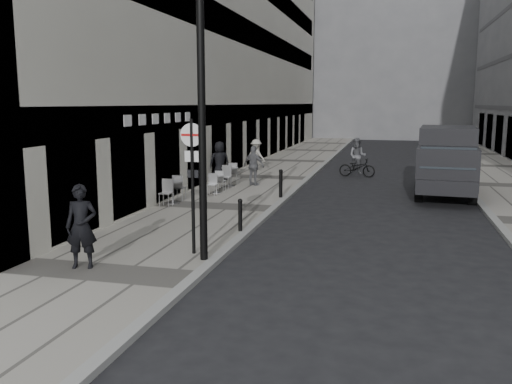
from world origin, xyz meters
TOP-DOWN VIEW (x-y plane):
  - ground at (0.00, 0.00)m, footprint 120.00×120.00m
  - sidewalk at (-2.00, 18.00)m, footprint 4.00×60.00m
  - building_left at (-6.00, 24.50)m, footprint 4.00×45.00m
  - building_far at (1.50, 56.00)m, footprint 24.00×16.00m
  - walking_man at (-2.52, 2.88)m, footprint 0.76×0.61m
  - sign_post at (-0.60, 4.53)m, footprint 0.54×0.09m
  - lamppost at (-0.20, 4.11)m, footprint 0.30×0.30m
  - bollard_near at (-0.15, 6.96)m, footprint 0.11×0.11m
  - bollard_far at (-0.15, 12.56)m, footprint 0.13×0.13m
  - panel_van at (5.96, 15.37)m, footprint 2.55×5.85m
  - cyclist at (2.20, 19.98)m, footprint 1.85×0.85m
  - pedestrian_a at (-1.88, 15.23)m, footprint 1.08×0.73m
  - pedestrian_b at (-2.99, 20.06)m, footprint 1.23×1.01m
  - pedestrian_c at (-3.60, 15.80)m, footprint 1.06×0.93m
  - cafe_table_near at (-3.60, 10.42)m, footprint 0.73×1.64m
  - cafe_table_mid at (-2.80, 14.74)m, footprint 0.73×1.66m
  - cafe_table_far at (-2.80, 12.88)m, footprint 0.65×1.46m

SIDE VIEW (x-z plane):
  - ground at x=0.00m, z-range 0.00..0.00m
  - sidewalk at x=-2.00m, z-range 0.00..0.12m
  - cafe_table_far at x=-2.80m, z-range 0.13..0.96m
  - bollard_near at x=-0.15m, z-range 0.12..0.97m
  - cafe_table_near at x=-3.60m, z-range 0.13..1.06m
  - cafe_table_mid at x=-2.80m, z-range 0.13..1.07m
  - bollard_far at x=-0.15m, z-range 0.12..1.11m
  - cyclist at x=2.20m, z-range -0.21..1.71m
  - pedestrian_b at x=-2.99m, z-range 0.12..1.77m
  - pedestrian_a at x=-1.88m, z-range 0.12..1.83m
  - walking_man at x=-2.52m, z-range 0.12..1.94m
  - pedestrian_c at x=-3.60m, z-range 0.12..1.95m
  - panel_van at x=5.96m, z-range 0.17..2.85m
  - sign_post at x=-0.60m, z-range 0.57..3.72m
  - lamppost at x=-0.20m, z-range 0.50..7.19m
  - building_left at x=-6.00m, z-range 0.00..18.00m
  - building_far at x=1.50m, z-range 0.00..22.00m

